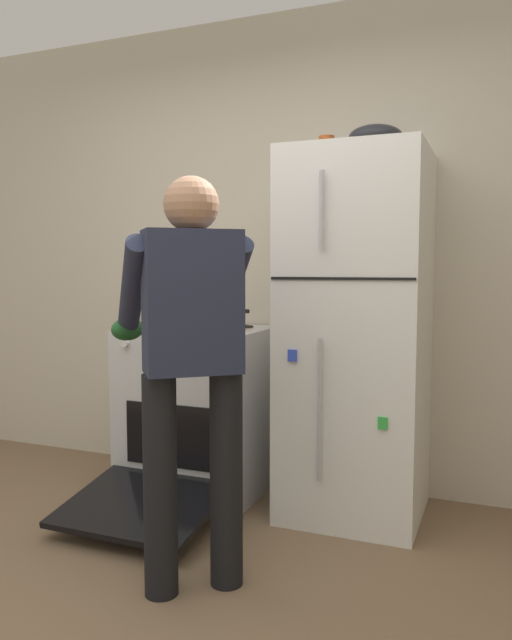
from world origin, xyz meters
name	(u,v)px	position (x,y,z in m)	size (l,w,h in m)	color
kitchen_wall_back	(290,252)	(0.00, 1.95, 1.35)	(6.00, 0.10, 2.70)	beige
refrigerator	(356,335)	(0.49, 1.57, 0.92)	(0.68, 0.72, 1.83)	white
stove_range	(198,411)	(-0.41, 1.55, 0.45)	(0.76, 1.22, 0.93)	silver
person_cook	(191,345)	(0.06, 0.60, 0.96)	(0.70, 0.74, 1.60)	black
red_pot	(221,318)	(-0.25, 1.52, 0.99)	(0.33, 0.23, 0.12)	orange
coffee_mug	(327,146)	(0.31, 1.62, 1.88)	(0.11, 0.08, 0.10)	#B24C1E
mixing_bowl	(375,137)	(0.57, 1.57, 1.89)	(0.26, 0.26, 0.12)	black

